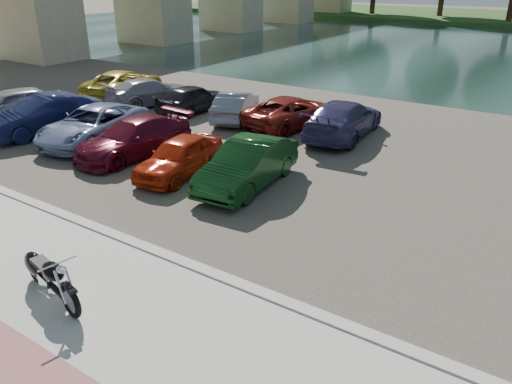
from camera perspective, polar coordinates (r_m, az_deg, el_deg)
ground at (r=10.63m, az=-16.42°, el=-12.58°), size 200.00×200.00×0.00m
promenade at (r=10.16m, az=-20.83°, el=-14.88°), size 60.00×6.00×0.10m
kerb at (r=11.70m, az=-9.04°, el=-7.75°), size 60.00×0.30×0.14m
parking_lot at (r=18.62m, az=9.90°, el=4.36°), size 60.00×18.00×0.04m
river at (r=46.09m, az=25.64°, el=14.06°), size 120.00×40.00×0.00m
motorcycle at (r=11.03m, az=-22.82°, el=-8.66°), size 2.31×0.86×1.05m
car_0 at (r=24.30m, az=-26.08°, el=8.84°), size 3.21×4.85×1.53m
car_1 at (r=22.13m, az=-22.93°, el=8.09°), size 2.43×4.86×1.53m
car_2 at (r=20.41m, az=-18.09°, el=7.33°), size 3.02×5.18×1.36m
car_3 at (r=18.44m, az=-13.79°, el=6.07°), size 2.21×4.71×1.33m
car_4 at (r=16.37m, az=-8.75°, el=4.07°), size 1.88×3.80×1.25m
car_5 at (r=15.25m, az=-0.95°, el=3.17°), size 1.88×4.38×1.41m
car_6 at (r=27.70m, az=-14.88°, el=11.90°), size 3.32×5.37×1.39m
car_7 at (r=25.64m, az=-12.08°, el=11.15°), size 2.87×4.80×1.30m
car_8 at (r=23.93m, az=-7.24°, el=10.59°), size 1.76×3.92×1.31m
car_9 at (r=22.44m, az=-2.33°, el=9.80°), size 2.64×4.05×1.26m
car_10 at (r=21.52m, az=4.06°, el=9.18°), size 2.91×4.93×1.29m
car_11 at (r=20.36m, az=9.95°, el=8.25°), size 2.44×5.14×1.45m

